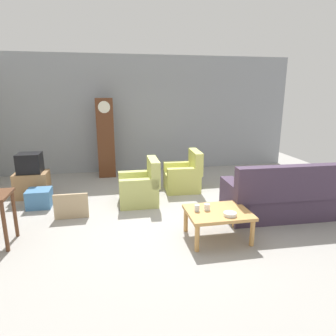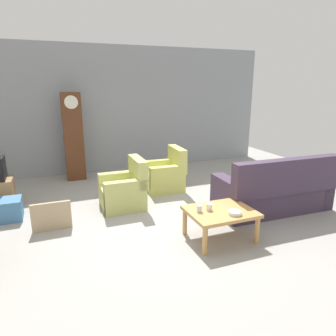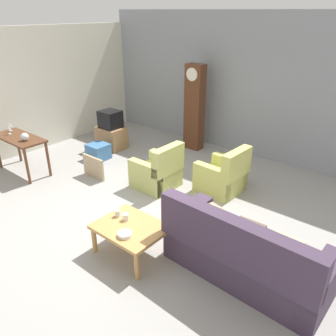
% 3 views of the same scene
% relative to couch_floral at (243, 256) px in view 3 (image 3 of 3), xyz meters
% --- Properties ---
extents(ground_plane, '(10.40, 10.40, 0.00)m').
position_rel_couch_floral_xyz_m(ground_plane, '(-1.99, 0.33, -0.36)').
color(ground_plane, '#999691').
extents(garage_door_wall, '(8.40, 0.16, 3.20)m').
position_rel_couch_floral_xyz_m(garage_door_wall, '(-1.99, 3.93, 1.24)').
color(garage_door_wall, gray).
rests_on(garage_door_wall, ground_plane).
extents(pegboard_wall_left, '(0.12, 6.40, 2.88)m').
position_rel_couch_floral_xyz_m(pegboard_wall_left, '(-6.19, 0.73, 1.08)').
color(pegboard_wall_left, silver).
rests_on(pegboard_wall_left, ground_plane).
extents(couch_floral, '(2.13, 0.94, 1.04)m').
position_rel_couch_floral_xyz_m(couch_floral, '(0.00, 0.00, 0.00)').
color(couch_floral, '#423347').
rests_on(couch_floral, ground_plane).
extents(armchair_olive_near, '(0.80, 0.77, 0.92)m').
position_rel_couch_floral_xyz_m(armchair_olive_near, '(-2.48, 1.18, -0.05)').
color(armchair_olive_near, '#B7BC66').
rests_on(armchair_olive_near, ground_plane).
extents(armchair_olive_far, '(0.83, 0.80, 0.92)m').
position_rel_couch_floral_xyz_m(armchair_olive_far, '(-1.41, 1.84, -0.05)').
color(armchair_olive_far, '#C7C862').
rests_on(armchair_olive_far, ground_plane).
extents(coffee_table_wood, '(0.96, 0.76, 0.46)m').
position_rel_couch_floral_xyz_m(coffee_table_wood, '(-1.46, -0.56, 0.03)').
color(coffee_table_wood, tan).
rests_on(coffee_table_wood, ground_plane).
extents(console_table_dark, '(1.30, 0.56, 0.80)m').
position_rel_couch_floral_xyz_m(console_table_dark, '(-5.16, -0.13, 0.32)').
color(console_table_dark, '#56331E').
rests_on(console_table_dark, ground_plane).
extents(grandfather_clock, '(0.44, 0.30, 2.07)m').
position_rel_couch_floral_xyz_m(grandfather_clock, '(-3.16, 3.33, 0.69)').
color(grandfather_clock, '#562D19').
rests_on(grandfather_clock, ground_plane).
extents(tv_stand_cabinet, '(0.68, 0.52, 0.54)m').
position_rel_couch_floral_xyz_m(tv_stand_cabinet, '(-4.75, 2.02, -0.08)').
color(tv_stand_cabinet, '#997047').
rests_on(tv_stand_cabinet, ground_plane).
extents(tv_crt, '(0.48, 0.44, 0.42)m').
position_rel_couch_floral_xyz_m(tv_crt, '(-4.75, 2.02, 0.40)').
color(tv_crt, black).
rests_on(tv_crt, tv_stand_cabinet).
extents(framed_picture_leaning, '(0.60, 0.05, 0.46)m').
position_rel_couch_floral_xyz_m(framed_picture_leaning, '(-3.79, 0.65, -0.12)').
color(framed_picture_leaning, tan).
rests_on(framed_picture_leaning, ground_plane).
extents(storage_box_blue, '(0.45, 0.43, 0.36)m').
position_rel_couch_floral_xyz_m(storage_box_blue, '(-4.48, 1.35, -0.18)').
color(storage_box_blue, teal).
rests_on(storage_box_blue, ground_plane).
extents(glass_dome_cloche, '(0.16, 0.16, 0.16)m').
position_rel_couch_floral_xyz_m(glass_dome_cloche, '(-4.86, -0.15, 0.52)').
color(glass_dome_cloche, silver).
rests_on(glass_dome_cloche, console_table_dark).
extents(cup_white_porcelain, '(0.09, 0.09, 0.10)m').
position_rel_couch_floral_xyz_m(cup_white_porcelain, '(-1.62, -0.49, 0.15)').
color(cup_white_porcelain, white).
rests_on(cup_white_porcelain, coffee_table_wood).
extents(cup_blue_rimmed, '(0.08, 0.08, 0.10)m').
position_rel_couch_floral_xyz_m(cup_blue_rimmed, '(-1.78, -0.50, 0.15)').
color(cup_blue_rimmed, silver).
rests_on(cup_blue_rimmed, coffee_table_wood).
extents(bowl_white_stacked, '(0.19, 0.19, 0.05)m').
position_rel_couch_floral_xyz_m(bowl_white_stacked, '(-1.36, -0.76, 0.13)').
color(bowl_white_stacked, white).
rests_on(bowl_white_stacked, coffee_table_wood).
extents(wine_glass_tall, '(0.07, 0.07, 0.20)m').
position_rel_couch_floral_xyz_m(wine_glass_tall, '(-5.63, -0.05, 0.57)').
color(wine_glass_tall, silver).
rests_on(wine_glass_tall, console_table_dark).
extents(wine_glass_mid, '(0.07, 0.07, 0.21)m').
position_rel_couch_floral_xyz_m(wine_glass_mid, '(-5.45, -0.17, 0.58)').
color(wine_glass_mid, silver).
rests_on(wine_glass_mid, console_table_dark).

